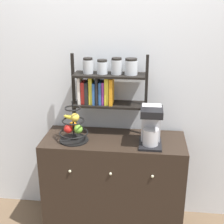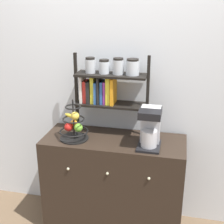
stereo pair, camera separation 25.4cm
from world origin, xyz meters
TOP-DOWN VIEW (x-y plane):
  - wall_back at (0.00, 0.51)m, footprint 7.00×0.05m
  - sideboard at (0.00, 0.23)m, footprint 1.20×0.48m
  - coffee_maker at (0.30, 0.18)m, footprint 0.18×0.24m
  - fruit_stand at (-0.33, 0.17)m, footprint 0.24×0.24m
  - shelf_hutch at (-0.09, 0.37)m, footprint 0.64×0.20m

SIDE VIEW (x-z plane):
  - sideboard at x=0.00m, z-range 0.00..0.87m
  - fruit_stand at x=-0.33m, z-range 0.82..1.16m
  - coffee_maker at x=0.30m, z-range 0.87..1.19m
  - wall_back at x=0.00m, z-range 0.00..2.60m
  - shelf_hutch at x=-0.09m, z-range 0.96..1.65m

